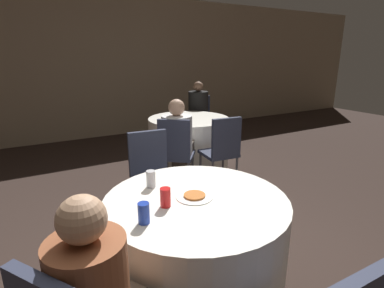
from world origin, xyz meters
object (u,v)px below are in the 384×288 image
Objects in this scene: person_black_shirt at (198,115)px; soda_can_silver at (151,179)px; chair_far_southwest at (176,149)px; soda_can_blue at (144,213)px; chair_far_northeast at (199,116)px; pizza_plate_near at (195,196)px; chair_far_south at (223,147)px; table_near at (196,246)px; table_far at (189,141)px; person_white_shirt at (178,142)px; chair_near_north at (151,170)px; soda_can_red at (165,197)px.

person_black_shirt is 9.79× the size of soda_can_silver.
chair_far_southwest reaches higher than soda_can_blue.
pizza_plate_near is at bearing 98.08° from chair_far_northeast.
soda_can_silver is at bearing -137.81° from chair_far_south.
table_far is at bearing 62.31° from table_near.
soda_can_blue is (-0.41, -0.14, 0.05)m from pizza_plate_near.
pizza_plate_near is at bearing 98.44° from person_black_shirt.
person_black_shirt is at bearing 74.42° from chair_far_south.
person_white_shirt is at bearing 58.12° from soda_can_blue.
table_far is 1.31× the size of chair_far_south.
table_far is at bearing 90.00° from chair_far_southwest.
person_white_shirt reaches higher than chair_far_northeast.
soda_can_red is at bearing 78.21° from chair_near_north.
table_near is 4.90× the size of pizza_plate_near.
chair_far_south reaches higher than pizza_plate_near.
soda_can_blue is at bearing 94.27° from person_black_shirt.
soda_can_blue and soda_can_silver have the same top height.
soda_can_silver is (-1.97, -2.71, 0.17)m from person_black_shirt.
table_near is 10.02× the size of soda_can_red.
soda_can_silver is at bearing 93.07° from person_black_shirt.
person_black_shirt reaches higher than person_white_shirt.
chair_far_southwest is 0.58m from chair_far_south.
soda_can_red is (-0.22, -0.02, 0.05)m from pizza_plate_near.
soda_can_silver is at bearing -85.38° from chair_far_southwest.
chair_far_northeast reaches higher than table_far.
table_far is 10.04× the size of soda_can_blue.
table_near is 1.82m from person_white_shirt.
soda_can_blue is at bearing 94.10° from chair_far_northeast.
table_far is at bearing 62.12° from pizza_plate_near.
soda_can_blue is (-0.49, -1.14, 0.23)m from chair_near_north.
soda_can_blue reaches higher than table_far.
pizza_plate_near is at bearing -117.88° from table_far.
soda_can_silver is 1.00× the size of soda_can_red.
person_black_shirt is (-0.10, -0.12, 0.06)m from chair_far_northeast.
chair_far_southwest is at bearing 56.96° from soda_can_silver.
person_white_shirt is at bearing -129.35° from chair_near_north.
person_white_shirt is (0.70, 1.66, 0.23)m from table_near.
soda_can_blue is 0.22m from soda_can_red.
table_near is 1.02× the size of person_black_shirt.
chair_far_south is 3.73× the size of pizza_plate_near.
table_far is 4.90× the size of pizza_plate_near.
chair_far_south is at bearing -159.37° from chair_near_north.
table_near is at bearing 0.31° from soda_can_red.
chair_far_northeast is 3.65m from pizza_plate_near.
table_near is at bearing 16.34° from soda_can_blue.
person_white_shirt reaches higher than chair_near_north.
person_black_shirt is at bearing 55.18° from soda_can_blue.
chair_near_north is 1.26m from soda_can_blue.
person_white_shirt reaches higher than table_far.
table_far is at bearing 90.00° from chair_far_northeast.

